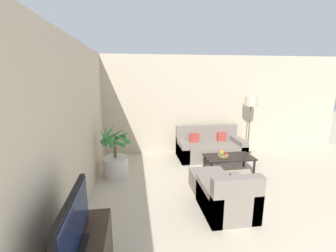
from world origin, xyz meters
name	(u,v)px	position (x,y,z in m)	size (l,w,h in m)	color
wall_back	(214,104)	(0.00, 6.24, 1.35)	(7.83, 0.06, 2.70)	beige
wall_left	(68,139)	(-3.14, 3.10, 1.35)	(0.06, 7.81, 2.70)	beige
television	(73,224)	(-2.84, 1.93, 0.90)	(0.18, 0.97, 0.51)	black
potted_palm	(116,159)	(-2.71, 4.83, 0.38)	(0.72, 0.73, 1.14)	beige
sofa_loveseat	(210,147)	(-0.29, 5.64, 0.26)	(1.73, 0.88, 0.81)	gray
floor_lamp	(251,104)	(0.89, 5.81, 1.39)	(0.34, 0.34, 1.61)	brown
coffee_table	(229,158)	(-0.19, 4.65, 0.32)	(1.08, 0.56, 0.37)	black
fruit_bowl	(223,155)	(-0.32, 4.67, 0.39)	(0.23, 0.23, 0.05)	#997A4C
apple_red	(225,153)	(-0.27, 4.66, 0.45)	(0.07, 0.07, 0.07)	red
apple_green	(222,153)	(-0.37, 4.64, 0.46)	(0.08, 0.08, 0.08)	olive
orange_fruit	(222,152)	(-0.33, 4.73, 0.46)	(0.09, 0.09, 0.09)	orange
armchair	(227,199)	(-0.86, 3.16, 0.25)	(0.76, 0.86, 0.77)	gray
ottoman	(208,180)	(-0.90, 3.96, 0.17)	(0.66, 0.53, 0.35)	gray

